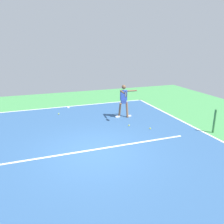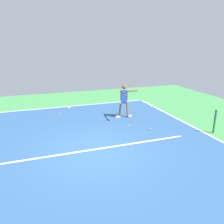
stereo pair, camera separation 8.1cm
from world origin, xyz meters
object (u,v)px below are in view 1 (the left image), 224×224
Objects in this scene: tennis_ball_by_baseline at (129,125)px; tennis_ball_near_service_line at (150,128)px; tennis_player at (124,99)px; tennis_ball_near_player at (59,114)px; net_post at (214,121)px.

tennis_ball_near_service_line is at bearing 137.21° from tennis_ball_by_baseline.
tennis_player is 26.70× the size of tennis_ball_near_service_line.
tennis_ball_near_player and tennis_ball_near_service_line have the same top height.
tennis_ball_near_service_line is (-3.73, 3.68, 0.00)m from tennis_ball_near_player.
net_post reaches higher than tennis_ball_by_baseline.
tennis_player is at bearing -76.37° from tennis_ball_near_service_line.
net_post reaches higher than tennis_ball_near_service_line.
net_post is at bearing 140.99° from tennis_ball_near_player.
tennis_ball_by_baseline is at bearing 134.86° from tennis_ball_near_player.
net_post is 16.21× the size of tennis_ball_by_baseline.
tennis_ball_near_player is at bearing -44.68° from tennis_ball_near_service_line.
net_post is 16.21× the size of tennis_ball_near_player.
net_post is 3.80m from tennis_ball_by_baseline.
tennis_player is at bearing -101.57° from tennis_ball_by_baseline.
tennis_ball_by_baseline is 1.04m from tennis_ball_near_service_line.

